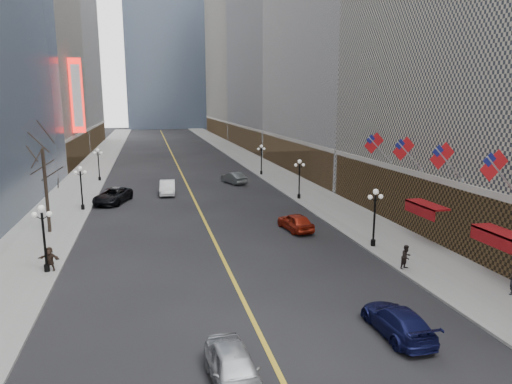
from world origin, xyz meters
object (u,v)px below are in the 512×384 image
car_nb_mid (167,187)px  streetlamp_west_1 (43,231)px  car_nb_far (113,196)px  car_sb_near (397,321)px  streetlamp_east_2 (299,175)px  car_sb_mid (295,222)px  streetlamp_west_2 (81,183)px  streetlamp_west_3 (98,161)px  streetlamp_east_1 (375,211)px  streetlamp_east_3 (261,156)px  car_nb_near (234,369)px  car_sb_far (234,178)px

car_nb_mid → streetlamp_west_1: bearing=-106.6°
streetlamp_west_1 → car_nb_far: bearing=82.4°
streetlamp_west_1 → car_nb_mid: 26.30m
car_nb_mid → car_sb_near: (9.40, -37.19, -0.14)m
streetlamp_east_2 → car_nb_far: size_ratio=0.75×
streetlamp_west_1 → car_sb_mid: streetlamp_west_1 is taller
streetlamp_west_1 → car_nb_mid: bearing=70.0°
streetlamp_west_2 → streetlamp_west_3: (0.00, 18.00, 0.00)m
car_nb_far → streetlamp_west_3: bearing=119.1°
streetlamp_east_1 → streetlamp_east_2: same height
streetlamp_east_1 → streetlamp_east_3: same height
streetlamp_east_2 → streetlamp_west_3: bearing=142.7°
car_nb_near → car_sb_near: (8.55, 2.29, -0.09)m
streetlamp_east_1 → car_nb_far: (-20.80, 21.08, -2.06)m
streetlamp_east_2 → streetlamp_west_1: 29.68m
streetlamp_east_3 → car_nb_mid: size_ratio=0.88×
streetlamp_east_1 → streetlamp_east_3: 36.00m
car_nb_near → car_nb_far: size_ratio=0.77×
car_sb_near → streetlamp_west_3: bearing=-69.4°
streetlamp_east_2 → car_sb_near: size_ratio=0.93×
streetlamp_west_3 → car_nb_far: size_ratio=0.75×
streetlamp_west_2 → car_nb_far: size_ratio=0.75×
streetlamp_east_3 → car_sb_near: bearing=-96.2°
streetlamp_west_2 → car_sb_far: streetlamp_west_2 is taller
car_nb_near → car_sb_near: 8.85m
car_sb_near → streetlamp_east_2: bearing=-99.9°
streetlamp_west_3 → car_sb_mid: streetlamp_west_3 is taller
streetlamp_west_2 → car_nb_far: streetlamp_west_2 is taller
streetlamp_west_3 → car_nb_near: (9.80, -50.83, -2.10)m
streetlamp_east_1 → streetlamp_east_2: size_ratio=1.00×
car_sb_mid → streetlamp_east_1: bearing=118.5°
car_sb_far → car_nb_mid: bearing=10.6°
streetlamp_east_2 → car_nb_near: 35.68m
streetlamp_west_3 → streetlamp_east_1: bearing=-56.8°
streetlamp_east_3 → car_sb_near: 48.88m
streetlamp_east_1 → car_nb_mid: size_ratio=0.88×
streetlamp_east_2 → car_sb_near: (-5.25, -30.55, -2.20)m
car_sb_far → streetlamp_east_3: bearing=-151.6°
car_nb_mid → streetlamp_east_1: bearing=-55.9°
streetlamp_east_1 → car_nb_mid: (-14.65, 24.64, -2.06)m
car_sb_mid → streetlamp_west_2: bearing=-39.6°
car_sb_mid → car_sb_far: car_sb_far is taller
car_sb_mid → car_sb_far: size_ratio=0.97×
streetlamp_west_2 → streetlamp_west_3: bearing=90.0°
streetlamp_west_2 → car_nb_mid: size_ratio=0.88×
streetlamp_west_2 → car_sb_far: bearing=33.4°
streetlamp_east_1 → streetlamp_west_3: size_ratio=1.00×
streetlamp_east_3 → streetlamp_west_1: bearing=-123.2°
streetlamp_east_1 → car_sb_far: 30.53m
streetlamp_east_3 → streetlamp_west_3: size_ratio=1.00×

